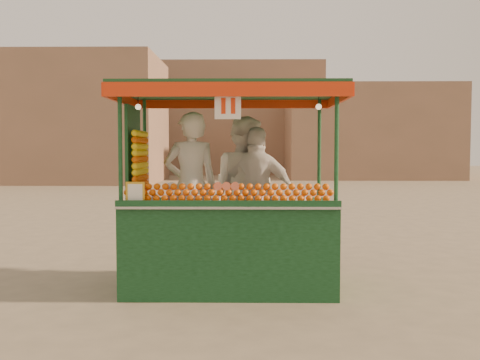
{
  "coord_description": "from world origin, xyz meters",
  "views": [
    {
      "loc": [
        0.26,
        -6.39,
        1.62
      ],
      "look_at": [
        0.18,
        -0.09,
        1.25
      ],
      "focal_mm": 40.51,
      "sensor_mm": 36.0,
      "label": 1
    }
  ],
  "objects_px": {
    "juice_cart": "(224,223)",
    "vendor_right": "(258,193)",
    "vendor_left": "(191,186)",
    "vendor_middle": "(244,186)"
  },
  "relations": [
    {
      "from": "vendor_right",
      "to": "vendor_left",
      "type": "bearing_deg",
      "value": 14.85
    },
    {
      "from": "vendor_left",
      "to": "vendor_middle",
      "type": "distance_m",
      "value": 0.69
    },
    {
      "from": "juice_cart",
      "to": "vendor_middle",
      "type": "distance_m",
      "value": 0.74
    },
    {
      "from": "vendor_left",
      "to": "vendor_middle",
      "type": "relative_size",
      "value": 1.02
    },
    {
      "from": "vendor_middle",
      "to": "vendor_right",
      "type": "relative_size",
      "value": 1.08
    },
    {
      "from": "vendor_left",
      "to": "vendor_right",
      "type": "relative_size",
      "value": 1.11
    },
    {
      "from": "vendor_right",
      "to": "juice_cart",
      "type": "bearing_deg",
      "value": 56.77
    },
    {
      "from": "juice_cart",
      "to": "vendor_right",
      "type": "bearing_deg",
      "value": 41.91
    },
    {
      "from": "juice_cart",
      "to": "vendor_left",
      "type": "height_order",
      "value": "juice_cart"
    },
    {
      "from": "juice_cart",
      "to": "vendor_right",
      "type": "height_order",
      "value": "juice_cart"
    }
  ]
}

